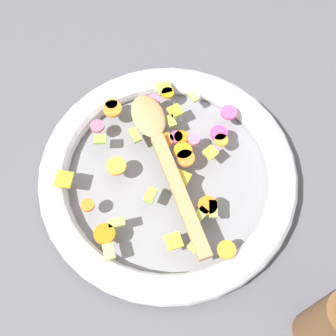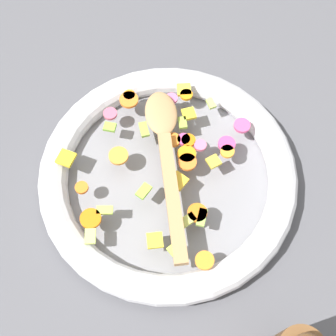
# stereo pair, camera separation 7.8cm
# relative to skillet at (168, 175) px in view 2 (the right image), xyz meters

# --- Properties ---
(ground_plane) EXTENTS (4.00, 4.00, 0.00)m
(ground_plane) POSITION_rel_skillet_xyz_m (0.00, 0.00, -0.02)
(ground_plane) COLOR #4C4C51
(skillet) EXTENTS (0.45, 0.45, 0.05)m
(skillet) POSITION_rel_skillet_xyz_m (0.00, 0.00, 0.00)
(skillet) COLOR slate
(skillet) RESTS_ON ground_plane
(chopped_vegetables) EXTENTS (0.35, 0.32, 0.01)m
(chopped_vegetables) POSITION_rel_skillet_xyz_m (-0.01, -0.01, 0.03)
(chopped_vegetables) COLOR orange
(chopped_vegetables) RESTS_ON skillet
(wooden_spoon) EXTENTS (0.28, 0.21, 0.01)m
(wooden_spoon) POSITION_rel_skillet_xyz_m (-0.02, -0.01, 0.04)
(wooden_spoon) COLOR #A87F51
(wooden_spoon) RESTS_ON chopped_vegetables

